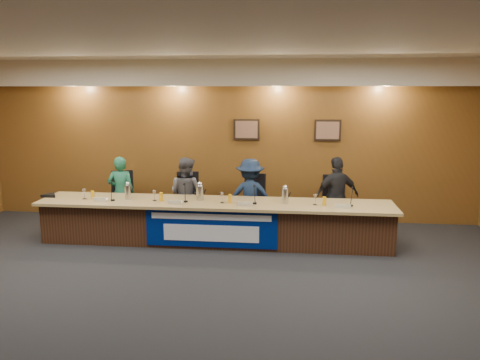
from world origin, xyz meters
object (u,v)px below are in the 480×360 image
Objects in this scene: office_chair_c at (251,206)px; carafe_right at (285,196)px; office_chair_a at (124,203)px; carafe_mid at (200,193)px; panelist_b at (186,194)px; office_chair_d at (336,208)px; speakerphone at (50,195)px; panelist_a at (121,193)px; panelist_d at (337,196)px; panelist_c at (250,196)px; carafe_left at (128,192)px; dais_body at (215,223)px; banner at (211,228)px; office_chair_b at (188,204)px.

office_chair_c is 1.87× the size of carafe_right.
office_chair_a is 1.87× the size of carafe_mid.
panelist_b is 2.93× the size of office_chair_d.
carafe_right is at bearing -0.64° from speakerphone.
panelist_a is 0.24m from office_chair_a.
speakerphone is (-1.07, -0.77, 0.30)m from office_chair_a.
office_chair_c is at bearing -23.94° from panelist_d.
office_chair_a is (0.00, 0.10, -0.22)m from panelist_a.
speakerphone is (-2.73, -0.04, -0.10)m from carafe_mid.
panelist_a is 2.48m from panelist_c.
carafe_mid is at bearing -45.58° from office_chair_a.
carafe_mid is 0.80× the size of speakerphone.
office_chair_a is (-1.27, 0.10, -0.22)m from panelist_b.
office_chair_a is 0.99m from carafe_left.
speakerphone is at bearing 40.46° from panelist_b.
panelist_a reaches higher than speakerphone.
banner is at bearing -90.00° from dais_body.
carafe_left reaches higher than office_chair_b.
office_chair_b is 0.92m from carafe_mid.
panelist_c reaches higher than office_chair_a.
banner is 1.57× the size of panelist_b.
office_chair_b is 1.50× the size of speakerphone.
office_chair_a is 1.87× the size of carafe_right.
dais_body is at bearing -6.07° from carafe_mid.
banner is 1.65m from carafe_left.
speakerphone is (-5.13, -0.77, 0.30)m from office_chair_d.
office_chair_b is at bearing -9.94° from panelist_c.
panelist_a reaches higher than dais_body.
panelist_b is 2.93× the size of office_chair_a.
banner is 1.57× the size of panelist_a.
panelist_a is at bearing -20.32° from panelist_d.
office_chair_a is 1.00× the size of office_chair_c.
office_chair_d is (2.79, 0.10, -0.22)m from panelist_b.
carafe_right is (2.73, -0.00, -0.00)m from carafe_left.
office_chair_c is (2.48, 0.00, 0.00)m from office_chair_a.
office_chair_c is 1.12m from carafe_right.
office_chair_c is 1.87× the size of carafe_mid.
carafe_left reaches higher than dais_body.
panelist_d is 3.74m from carafe_left.
panelist_a is at bearing 32.21° from speakerphone.
dais_body is at bearing 153.86° from panelist_a.
panelist_c reaches higher than speakerphone.
speakerphone is (-5.13, -0.67, 0.05)m from panelist_d.
carafe_left is at bearing -140.61° from office_chair_c.
banner is 8.59× the size of carafe_mid.
carafe_left is at bearing -175.25° from office_chair_d.
panelist_c is at bearing 175.76° from office_chair_d.
panelist_d is 3.03× the size of office_chair_b.
panelist_b is 2.00m from carafe_right.
panelist_b is at bearing -20.32° from panelist_d.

